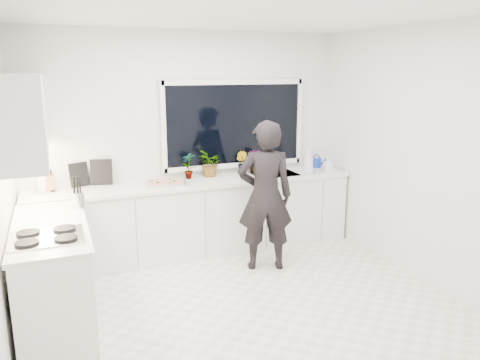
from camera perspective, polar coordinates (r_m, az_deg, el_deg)
name	(u,v)px	position (r m, az deg, el deg)	size (l,w,h in m)	color
floor	(242,305)	(4.73, 0.27, -15.04)	(4.00, 3.50, 0.02)	beige
wall_back	(189,142)	(5.89, -6.23, 4.61)	(4.00, 0.02, 2.70)	white
wall_right	(417,155)	(5.33, 20.73, 2.91)	(0.02, 3.50, 2.70)	white
ceiling	(243,12)	(4.18, 0.31, 19.84)	(4.00, 3.50, 0.02)	white
window	(235,124)	(6.02, -0.65, 6.80)	(1.80, 0.02, 1.00)	black
base_cabinets_back	(198,219)	(5.81, -5.16, -4.72)	(3.92, 0.58, 0.88)	white
base_cabinets_left	(54,276)	(4.57, -21.70, -10.83)	(0.58, 1.60, 0.88)	white
countertop_back	(197,183)	(5.68, -5.23, -0.33)	(3.94, 0.62, 0.04)	silver
countertop_left	(49,227)	(4.41, -22.21, -5.34)	(0.62, 1.60, 0.04)	silver
upper_cabinets	(24,114)	(4.57, -24.79, 7.28)	(0.34, 2.10, 0.70)	white
sink	(275,178)	(6.07, 4.27, 0.30)	(0.58, 0.42, 0.14)	silver
faucet	(268,163)	(6.21, 3.49, 2.12)	(0.03, 0.03, 0.22)	silver
stovetop	(47,237)	(4.06, -22.51, -6.40)	(0.56, 0.48, 0.03)	black
person	(265,196)	(5.24, 3.08, -1.97)	(0.62, 0.41, 1.71)	black
pizza_tray	(166,183)	(5.55, -9.01, -0.37)	(0.45, 0.33, 0.03)	#B8B7BC
pizza	(166,182)	(5.55, -9.01, -0.20)	(0.41, 0.29, 0.01)	red
watering_can	(316,163)	(6.52, 9.26, 2.10)	(0.14, 0.14, 0.13)	#122EA9
paper_towel_roll	(42,181)	(5.53, -23.02, -0.13)	(0.11, 0.11, 0.26)	silver
knife_block	(48,182)	(5.57, -22.33, -0.18)	(0.13, 0.10, 0.22)	#A37C4C
utensil_crock	(78,200)	(4.81, -19.16, -2.30)	(0.13, 0.13, 0.16)	silver
picture_frame_large	(79,175)	(5.67, -19.04, 0.62)	(0.22, 0.02, 0.28)	black
picture_frame_small	(101,172)	(5.68, -16.55, 0.93)	(0.25, 0.02, 0.30)	black
herb_plants	(220,163)	(5.90, -2.42, 2.07)	(1.11, 0.31, 0.34)	#26662D
soap_bottles	(314,162)	(6.12, 8.97, 2.17)	(0.43, 0.17, 0.32)	#D8BF66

